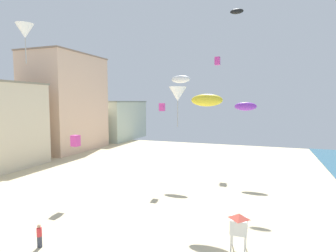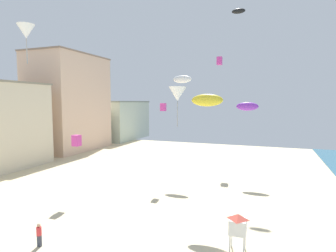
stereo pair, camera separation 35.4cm
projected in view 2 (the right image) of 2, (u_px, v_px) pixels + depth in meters
The scene contains 13 objects.
boardwalk_hotel_mid at pixel (69, 103), 56.89m from camera, with size 10.33×16.02×19.60m.
boardwalk_hotel_far at pixel (116, 120), 74.23m from camera, with size 12.47×16.74×10.17m.
kite_flyer at pixel (39, 234), 18.85m from camera, with size 0.34×0.34×1.64m.
lifeguard_stand at pixel (238, 224), 18.24m from camera, with size 1.10×1.10×2.55m.
kite_yellow_parafoil at pixel (207, 100), 24.59m from camera, with size 2.87×0.80×1.12m.
kite_magenta_box at pixel (163, 107), 33.30m from camera, with size 0.61×0.61×0.95m.
kite_white_parafoil at pixel (182, 79), 36.94m from camera, with size 2.63×0.73×1.02m.
kite_purple_parafoil_2 at pixel (247, 106), 35.36m from camera, with size 2.81×0.78×1.09m.
kite_magenta_box_2 at pixel (219, 61), 42.88m from camera, with size 0.79×0.79×1.24m.
kite_magenta_box_3 at pixel (77, 141), 27.75m from camera, with size 0.71×0.71×1.12m.
kite_black_parafoil at pixel (239, 11), 34.48m from camera, with size 1.68×0.47×0.65m.
kite_white_delta_2 at pixel (26, 31), 23.10m from camera, with size 1.45×1.45×3.29m.
kite_white_delta_3 at pixel (178, 94), 22.10m from camera, with size 1.44×1.44×3.26m.
Camera 2 is at (12.19, -3.96, 10.00)m, focal length 29.20 mm.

